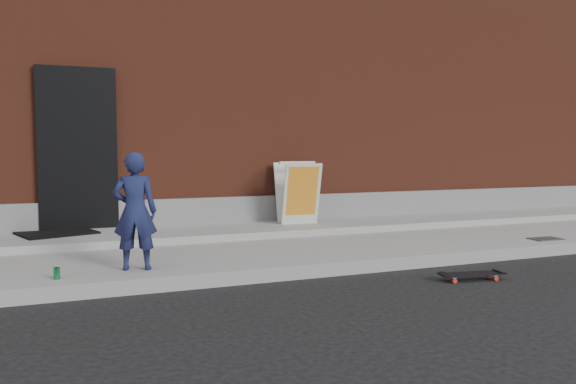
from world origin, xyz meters
name	(u,v)px	position (x,y,z in m)	size (l,w,h in m)	color
ground	(340,276)	(0.00, 0.00, 0.00)	(80.00, 80.00, 0.00)	black
sidewalk	(289,247)	(0.00, 1.50, 0.07)	(20.00, 3.00, 0.15)	gray
apron	(267,229)	(0.00, 2.40, 0.20)	(20.00, 1.20, 0.10)	gray
building	(197,99)	(0.00, 6.99, 2.50)	(20.00, 8.10, 5.00)	maroon
child	(135,211)	(-2.12, 0.45, 0.75)	(0.44, 0.29, 1.21)	#191F47
skateboard	(472,274)	(1.20, -0.70, 0.06)	(0.71, 0.29, 0.08)	red
pizza_sign	(298,192)	(0.54, 2.51, 0.73)	(0.61, 0.71, 0.95)	silver
soda_can	(57,273)	(-2.88, 0.29, 0.21)	(0.06, 0.06, 0.11)	#1B8945
doormat	(57,233)	(-2.90, 2.70, 0.26)	(0.92, 0.74, 0.03)	black
utility_plate	(546,239)	(3.35, 0.36, 0.16)	(0.44, 0.28, 0.01)	#4B4A4E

